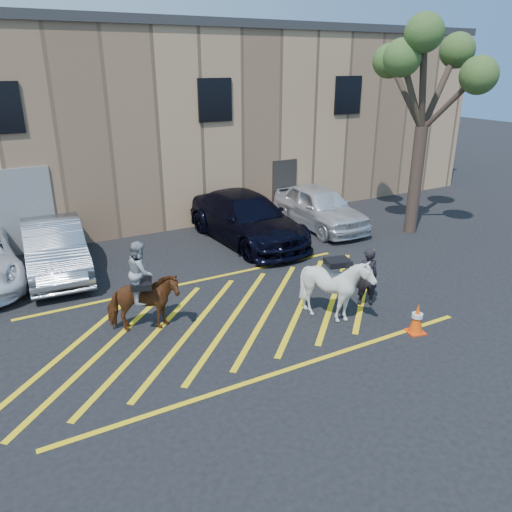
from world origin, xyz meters
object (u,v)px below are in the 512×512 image
mounted_bay (143,296)px  traffic_cone (417,318)px  tree (428,68)px  saddled_white (336,287)px  car_silver_sedan (55,248)px  car_white_suv (319,207)px  handler (367,277)px  car_blue_suv (246,218)px

mounted_bay → traffic_cone: size_ratio=3.01×
traffic_cone → tree: (5.33, 5.54, 5.33)m
saddled_white → traffic_cone: bearing=-49.0°
car_silver_sedan → traffic_cone: 10.28m
mounted_bay → traffic_cone: 6.31m
car_white_suv → traffic_cone: car_white_suv is taller
saddled_white → traffic_cone: saddled_white is taller
traffic_cone → handler: bearing=92.6°
traffic_cone → car_blue_suv: bearing=93.2°
tree → car_silver_sedan: bearing=169.4°
saddled_white → traffic_cone: 1.96m
mounted_bay → car_silver_sedan: bearing=104.9°
car_silver_sedan → traffic_cone: size_ratio=6.41×
car_white_suv → traffic_cone: bearing=-107.4°
car_white_suv → saddled_white: (-3.98, -6.21, 0.06)m
handler → mounted_bay: mounted_bay is taller
mounted_bay → saddled_white: bearing=-22.0°
traffic_cone → mounted_bay: bearing=150.1°
car_blue_suv → mounted_bay: size_ratio=2.56×
car_blue_suv → traffic_cone: bearing=-90.2°
car_white_suv → traffic_cone: 8.13m
handler → traffic_cone: size_ratio=2.12×
mounted_bay → tree: size_ratio=0.30×
car_silver_sedan → tree: bearing=-7.0°
traffic_cone → tree: tree is taller
car_white_suv → traffic_cone: size_ratio=6.29×
handler → mounted_bay: 5.57m
mounted_bay → traffic_cone: mounted_bay is taller
car_silver_sedan → car_blue_suv: (6.26, -0.20, 0.05)m
car_silver_sedan → mounted_bay: mounted_bay is taller
car_blue_suv → traffic_cone: size_ratio=7.72×
car_blue_suv → saddled_white: saddled_white is taller
car_blue_suv → traffic_cone: (0.43, -7.59, -0.45)m
car_silver_sedan → handler: size_ratio=3.02×
handler → saddled_white: saddled_white is taller
handler → tree: bearing=-119.7°
handler → traffic_cone: bearing=117.4°
car_white_suv → tree: (2.60, -2.12, 4.91)m
car_white_suv → mounted_bay: bearing=-148.9°
traffic_cone → tree: size_ratio=0.10×
tree → car_white_suv: bearing=140.9°
car_silver_sedan → saddled_white: saddled_white is taller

